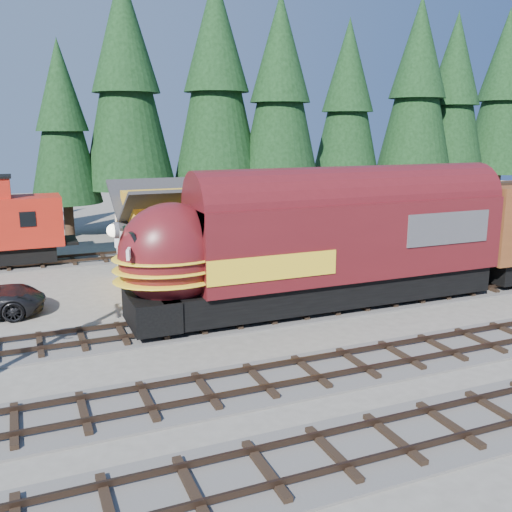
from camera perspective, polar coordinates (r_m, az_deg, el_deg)
name	(u,v)px	position (r m, az deg, el deg)	size (l,w,h in m)	color
ground	(342,344)	(21.93, 8.58, -8.69)	(120.00, 120.00, 0.00)	#6B665B
track_siding	(471,288)	(30.84, 20.74, -2.99)	(68.00, 3.20, 0.33)	#4C4947
track_spur	(38,264)	(36.24, -20.94, -0.76)	(32.00, 3.20, 0.33)	#4C4947
depot	(240,224)	(30.30, -1.57, 3.20)	(12.80, 7.00, 5.30)	gold
conifer_backdrop	(276,95)	(46.82, 1.98, 15.81)	(77.88, 21.16, 17.10)	black
locomotive	(312,250)	(24.86, 5.62, 0.63)	(17.72, 3.52, 4.82)	black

